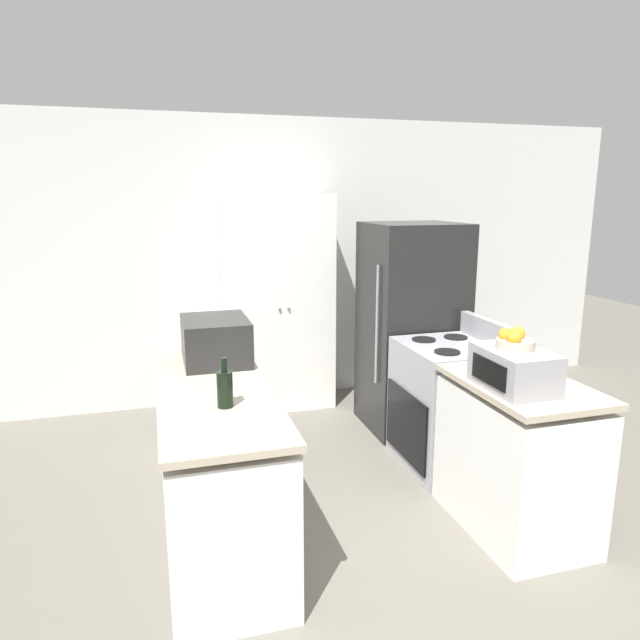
{
  "coord_description": "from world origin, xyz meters",
  "views": [
    {
      "loc": [
        -1.11,
        -2.04,
        1.92
      ],
      "look_at": [
        0.0,
        1.73,
        1.05
      ],
      "focal_mm": 32.0,
      "sensor_mm": 36.0,
      "label": 1
    }
  ],
  "objects_px": {
    "pantry_cabinet": "(278,303)",
    "toaster_oven": "(514,369)",
    "microwave": "(216,340)",
    "stove": "(449,404)",
    "wine_bottle": "(225,388)",
    "fruit_bowl": "(514,341)",
    "refrigerator": "(411,327)"
  },
  "relations": [
    {
      "from": "microwave",
      "to": "toaster_oven",
      "type": "height_order",
      "value": "microwave"
    },
    {
      "from": "microwave",
      "to": "fruit_bowl",
      "type": "bearing_deg",
      "value": -32.38
    },
    {
      "from": "stove",
      "to": "refrigerator",
      "type": "bearing_deg",
      "value": 86.57
    },
    {
      "from": "pantry_cabinet",
      "to": "microwave",
      "type": "height_order",
      "value": "pantry_cabinet"
    },
    {
      "from": "stove",
      "to": "toaster_oven",
      "type": "relative_size",
      "value": 2.38
    },
    {
      "from": "pantry_cabinet",
      "to": "fruit_bowl",
      "type": "height_order",
      "value": "pantry_cabinet"
    },
    {
      "from": "wine_bottle",
      "to": "pantry_cabinet",
      "type": "bearing_deg",
      "value": 71.49
    },
    {
      "from": "toaster_oven",
      "to": "fruit_bowl",
      "type": "height_order",
      "value": "fruit_bowl"
    },
    {
      "from": "wine_bottle",
      "to": "fruit_bowl",
      "type": "distance_m",
      "value": 1.54
    },
    {
      "from": "microwave",
      "to": "toaster_oven",
      "type": "bearing_deg",
      "value": -33.12
    },
    {
      "from": "refrigerator",
      "to": "toaster_oven",
      "type": "distance_m",
      "value": 1.67
    },
    {
      "from": "fruit_bowl",
      "to": "refrigerator",
      "type": "bearing_deg",
      "value": 83.73
    },
    {
      "from": "stove",
      "to": "fruit_bowl",
      "type": "relative_size",
      "value": 5.18
    },
    {
      "from": "pantry_cabinet",
      "to": "toaster_oven",
      "type": "height_order",
      "value": "pantry_cabinet"
    },
    {
      "from": "stove",
      "to": "refrigerator",
      "type": "height_order",
      "value": "refrigerator"
    },
    {
      "from": "wine_bottle",
      "to": "toaster_oven",
      "type": "distance_m",
      "value": 1.53
    },
    {
      "from": "toaster_oven",
      "to": "microwave",
      "type": "bearing_deg",
      "value": 146.88
    },
    {
      "from": "pantry_cabinet",
      "to": "microwave",
      "type": "bearing_deg",
      "value": -115.94
    },
    {
      "from": "stove",
      "to": "fruit_bowl",
      "type": "bearing_deg",
      "value": -98.64
    },
    {
      "from": "stove",
      "to": "fruit_bowl",
      "type": "distance_m",
      "value": 1.14
    },
    {
      "from": "toaster_oven",
      "to": "pantry_cabinet",
      "type": "bearing_deg",
      "value": 107.57
    },
    {
      "from": "stove",
      "to": "toaster_oven",
      "type": "distance_m",
      "value": 1.07
    },
    {
      "from": "pantry_cabinet",
      "to": "wine_bottle",
      "type": "xyz_separation_m",
      "value": [
        -0.75,
        -2.25,
        0.03
      ]
    },
    {
      "from": "stove",
      "to": "toaster_oven",
      "type": "height_order",
      "value": "toaster_oven"
    },
    {
      "from": "microwave",
      "to": "fruit_bowl",
      "type": "height_order",
      "value": "fruit_bowl"
    },
    {
      "from": "pantry_cabinet",
      "to": "toaster_oven",
      "type": "bearing_deg",
      "value": -72.43
    },
    {
      "from": "pantry_cabinet",
      "to": "toaster_oven",
      "type": "distance_m",
      "value": 2.54
    },
    {
      "from": "stove",
      "to": "microwave",
      "type": "xyz_separation_m",
      "value": [
        -1.62,
        0.05,
        0.58
      ]
    },
    {
      "from": "refrigerator",
      "to": "toaster_oven",
      "type": "height_order",
      "value": "refrigerator"
    },
    {
      "from": "pantry_cabinet",
      "to": "wine_bottle",
      "type": "height_order",
      "value": "pantry_cabinet"
    },
    {
      "from": "microwave",
      "to": "toaster_oven",
      "type": "relative_size",
      "value": 1.1
    },
    {
      "from": "pantry_cabinet",
      "to": "refrigerator",
      "type": "distance_m",
      "value": 1.23
    }
  ]
}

